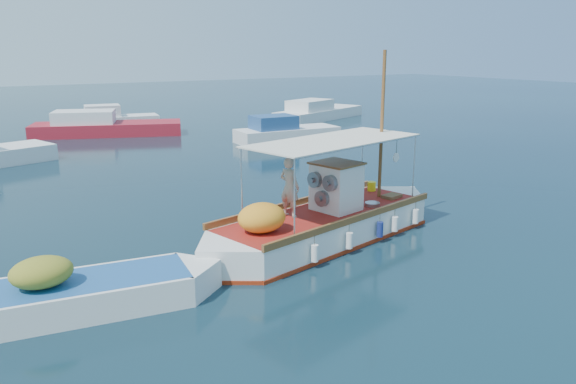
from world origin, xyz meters
TOP-DOWN VIEW (x-y plane):
  - ground at (0.00, 0.00)m, footprint 160.00×160.00m
  - fishing_caique at (-0.19, -0.47)m, footprint 8.95×3.94m
  - dinghy at (-7.22, -1.49)m, footprint 6.10×2.29m
  - bg_boat_n at (-0.65, 23.87)m, footprint 9.68×5.79m
  - bg_boat_ne at (8.11, 15.61)m, footprint 6.39×2.57m
  - bg_boat_e at (15.92, 23.58)m, footprint 9.24×5.72m
  - bg_boat_far_n at (0.91, 27.33)m, footprint 6.07×2.85m

SIDE VIEW (x-z plane):
  - ground at x=0.00m, z-range 0.00..0.00m
  - dinghy at x=-7.22m, z-range -0.44..1.06m
  - bg_boat_e at x=15.92m, z-range -0.41..1.39m
  - bg_boat_far_n at x=0.91m, z-range -0.41..1.39m
  - bg_boat_n at x=-0.65m, z-range -0.41..1.39m
  - bg_boat_ne at x=8.11m, z-range -0.41..1.39m
  - fishing_caique at x=-0.19m, z-range -2.31..3.30m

